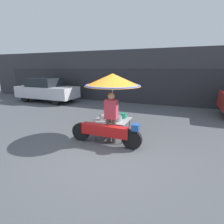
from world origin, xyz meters
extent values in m
plane|color=#4C4F54|center=(0.00, 0.00, 0.00)|extent=(36.00, 36.00, 0.00)
cube|color=#38383D|center=(0.00, 8.17, 1.71)|extent=(28.00, 2.00, 3.43)
cube|color=#28282D|center=(0.00, 7.14, 1.11)|extent=(23.80, 0.06, 2.23)
cylinder|color=black|center=(0.48, 0.50, 0.29)|extent=(0.57, 0.14, 0.57)
cylinder|color=black|center=(-1.21, 0.50, 0.29)|extent=(0.57, 0.14, 0.57)
cube|color=red|center=(-0.37, 0.50, 0.45)|extent=(1.49, 0.24, 0.32)
cube|color=#234C93|center=(0.58, 0.50, 0.67)|extent=(0.20, 0.24, 0.18)
cylinder|color=black|center=(-0.37, 1.39, 0.26)|extent=(0.52, 0.14, 0.52)
cylinder|color=#515156|center=(0.10, 0.72, 0.31)|extent=(0.03, 0.03, 0.61)
cylinder|color=#515156|center=(0.10, 1.51, 0.31)|extent=(0.03, 0.03, 0.61)
cylinder|color=#515156|center=(-0.84, 0.72, 0.31)|extent=(0.03, 0.03, 0.61)
cylinder|color=#515156|center=(-0.84, 1.51, 0.31)|extent=(0.03, 0.03, 0.61)
cube|color=#B2B2B7|center=(-0.37, 1.11, 0.62)|extent=(1.10, 0.93, 0.02)
cylinder|color=#B2B2B7|center=(-0.37, 1.11, 1.17)|extent=(0.03, 0.03, 1.08)
cone|color=orange|center=(-0.37, 1.11, 1.91)|extent=(1.78, 1.78, 0.39)
torus|color=blue|center=(-0.37, 1.11, 1.73)|extent=(1.75, 1.75, 0.05)
cylinder|color=#B7B7BC|center=(-0.62, 0.95, 0.70)|extent=(0.28, 0.28, 0.14)
cylinder|color=#939399|center=(-0.18, 0.97, 0.71)|extent=(0.34, 0.34, 0.15)
cylinder|color=silver|center=(-0.42, 1.30, 0.68)|extent=(0.32, 0.32, 0.09)
cylinder|color=#1E936B|center=(-0.07, 1.37, 0.72)|extent=(0.21, 0.21, 0.16)
cylinder|color=#4C473D|center=(-0.34, 0.70, 0.39)|extent=(0.14, 0.14, 0.77)
cylinder|color=#4C473D|center=(-0.16, 0.70, 0.39)|extent=(0.14, 0.14, 0.77)
cube|color=#C13847|center=(-0.25, 0.70, 1.06)|extent=(0.38, 0.22, 0.58)
sphere|color=tan|center=(-0.25, 0.70, 1.46)|extent=(0.21, 0.21, 0.21)
cylinder|color=black|center=(-5.65, 4.68, 0.30)|extent=(0.60, 0.20, 0.60)
cylinder|color=black|center=(-5.65, 6.18, 0.30)|extent=(0.60, 0.20, 0.60)
cylinder|color=black|center=(-8.24, 4.68, 0.30)|extent=(0.60, 0.20, 0.60)
cylinder|color=black|center=(-8.24, 6.18, 0.30)|extent=(0.60, 0.20, 0.60)
cube|color=silver|center=(-6.95, 5.43, 0.67)|extent=(4.18, 1.77, 0.75)
cube|color=#1E2328|center=(-7.16, 5.43, 1.33)|extent=(2.01, 1.56, 0.56)
cylinder|color=#2D2D33|center=(-8.70, 6.60, 0.15)|extent=(0.35, 0.35, 0.31)
sphere|color=#287033|center=(-8.70, 6.60, 0.63)|extent=(0.76, 0.76, 0.76)
camera|label=1|loc=(1.69, -4.02, 2.26)|focal=28.00mm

